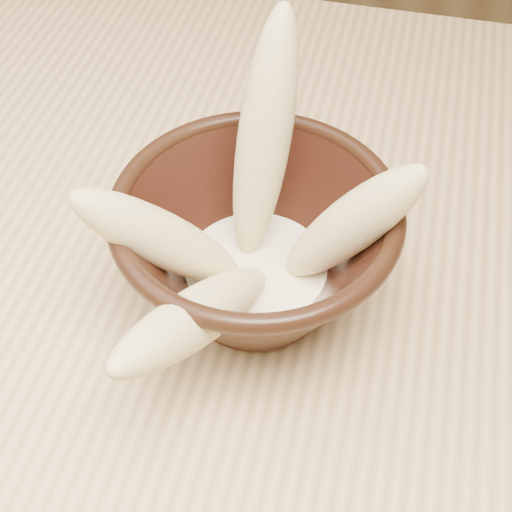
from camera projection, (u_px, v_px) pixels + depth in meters
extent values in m
cube|color=#E1B57B|center=(18.00, 246.00, 0.59)|extent=(1.20, 0.80, 0.04)
cylinder|color=black|center=(256.00, 296.00, 0.52)|extent=(0.08, 0.08, 0.01)
cylinder|color=black|center=(256.00, 279.00, 0.51)|extent=(0.08, 0.08, 0.01)
torus|color=black|center=(256.00, 209.00, 0.45)|extent=(0.19, 0.19, 0.01)
cylinder|color=#F4E4C4|center=(256.00, 271.00, 0.50)|extent=(0.11, 0.11, 0.01)
ellipsoid|color=tan|center=(264.00, 139.00, 0.46)|extent=(0.05, 0.10, 0.18)
ellipsoid|color=tan|center=(161.00, 239.00, 0.45)|extent=(0.12, 0.08, 0.12)
ellipsoid|color=tan|center=(351.00, 225.00, 0.45)|extent=(0.10, 0.04, 0.13)
ellipsoid|color=tan|center=(197.00, 316.00, 0.42)|extent=(0.08, 0.17, 0.11)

